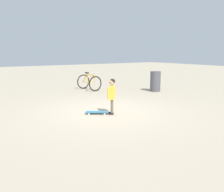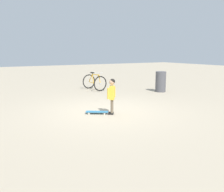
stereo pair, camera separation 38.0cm
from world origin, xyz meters
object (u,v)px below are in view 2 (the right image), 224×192
Objects in this scene: child_person at (112,92)px; skateboard at (97,112)px; bicycle_near at (94,82)px; trash_bin at (161,82)px.

skateboard is at bearing -34.34° from child_person.
trash_bin is at bearing 138.86° from bicycle_near.
skateboard is (0.37, -0.25, -0.60)m from child_person.
child_person is at bearing 145.66° from skateboard.
child_person reaches higher than bicycle_near.
child_person is at bearing 30.98° from trash_bin.
skateboard is at bearing 64.65° from bicycle_near.
skateboard is 0.58× the size of bicycle_near.
child_person is 1.14× the size of trash_bin.
bicycle_near is at bearing -115.35° from skateboard.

